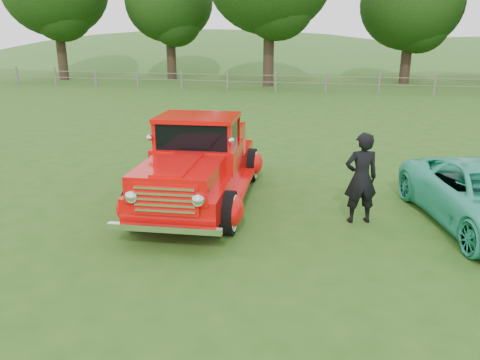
% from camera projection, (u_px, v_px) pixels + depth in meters
% --- Properties ---
extents(ground, '(140.00, 140.00, 0.00)m').
position_uv_depth(ground, '(235.00, 256.00, 7.18)').
color(ground, '#275216').
rests_on(ground, ground).
extents(distant_hills, '(116.00, 60.00, 18.00)m').
position_uv_depth(distant_hills, '(311.00, 94.00, 64.67)').
color(distant_hills, '#345C22').
rests_on(distant_hills, ground).
extents(fence_line, '(48.00, 0.12, 1.20)m').
position_uv_depth(fence_line, '(326.00, 82.00, 27.44)').
color(fence_line, '#656055').
rests_on(fence_line, ground).
extents(tree_mid_west, '(6.40, 6.40, 8.46)m').
position_uv_depth(tree_mid_west, '(169.00, 2.00, 34.22)').
color(tree_mid_west, black).
rests_on(tree_mid_west, ground).
extents(tree_near_east, '(6.80, 6.80, 8.33)m').
position_uv_depth(tree_near_east, '(412.00, 4.00, 31.45)').
color(tree_near_east, black).
rests_on(tree_near_east, ground).
extents(red_pickup, '(2.55, 5.12, 1.78)m').
position_uv_depth(red_pickup, '(200.00, 164.00, 9.32)').
color(red_pickup, black).
rests_on(red_pickup, ground).
extents(man, '(0.70, 0.57, 1.65)m').
position_uv_depth(man, '(361.00, 178.00, 8.28)').
color(man, black).
rests_on(man, ground).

